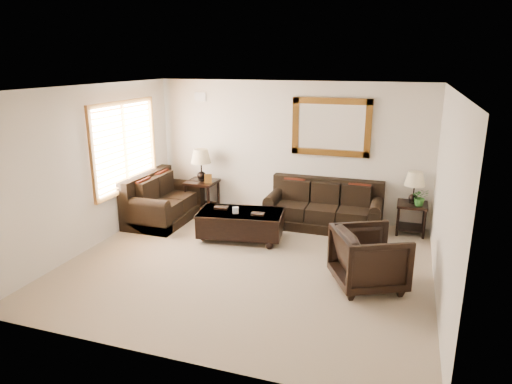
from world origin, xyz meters
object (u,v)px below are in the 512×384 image
(loveseat, at_px, (162,203))
(sofa, at_px, (324,210))
(end_table_right, at_px, (414,194))
(coffee_table, at_px, (241,222))
(armchair, at_px, (369,256))
(end_table_left, at_px, (201,171))

(loveseat, bearing_deg, sofa, -77.46)
(end_table_right, xyz_separation_m, coffee_table, (-2.87, -1.23, -0.44))
(loveseat, height_order, armchair, loveseat)
(loveseat, xyz_separation_m, end_table_right, (4.70, 0.81, 0.41))
(loveseat, distance_m, end_table_right, 4.79)
(end_table_right, bearing_deg, armchair, -103.29)
(sofa, distance_m, end_table_right, 1.65)
(sofa, distance_m, armchair, 2.46)
(loveseat, distance_m, armchair, 4.42)
(coffee_table, height_order, armchair, armchair)
(armchair, bearing_deg, loveseat, 43.14)
(coffee_table, xyz_separation_m, armchair, (2.31, -1.11, 0.15))
(end_table_left, height_order, end_table_right, end_table_left)
(coffee_table, bearing_deg, sofa, 32.10)
(sofa, relative_size, coffee_table, 1.35)
(sofa, bearing_deg, armchair, -65.11)
(end_table_right, relative_size, coffee_table, 0.73)
(end_table_left, bearing_deg, coffee_table, -42.45)
(armchair, bearing_deg, end_table_right, -39.84)
(end_table_left, distance_m, end_table_right, 4.18)
(loveseat, height_order, end_table_left, end_table_left)
(loveseat, xyz_separation_m, coffee_table, (1.83, -0.42, -0.03))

